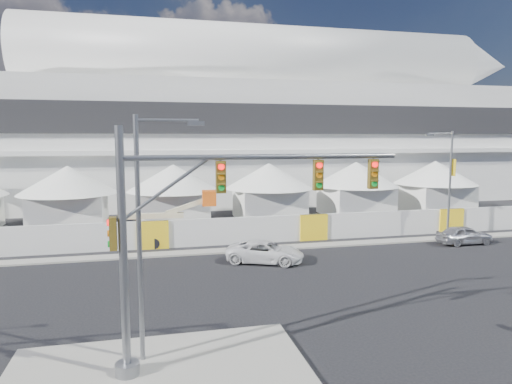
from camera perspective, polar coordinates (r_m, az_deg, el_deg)
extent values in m
plane|color=black|center=(20.53, 5.38, -15.68)|extent=(160.00, 160.00, 0.00)
cube|color=gray|center=(16.86, -12.09, -20.82)|extent=(10.00, 5.00, 0.15)
cube|color=gray|center=(40.87, 26.97, -4.88)|extent=(80.00, 1.20, 0.12)
cube|color=silver|center=(61.59, 0.04, 6.09)|extent=(80.00, 24.00, 14.00)
cube|color=black|center=(49.88, 3.28, 9.10)|extent=(68.00, 0.30, 3.20)
cube|color=silver|center=(49.62, 3.33, 5.07)|extent=(72.00, 0.80, 0.50)
cylinder|color=silver|center=(60.46, 0.49, 16.33)|extent=(57.60, 8.40, 8.40)
cylinder|color=silver|center=(60.89, 2.39, 15.86)|extent=(51.60, 6.80, 6.80)
cylinder|color=silver|center=(61.39, 4.25, 15.37)|extent=(45.60, 5.20, 5.20)
cone|color=silver|center=(75.24, 26.36, 13.93)|extent=(8.00, 7.60, 7.60)
cube|color=white|center=(42.98, -22.29, -2.15)|extent=(6.00, 6.00, 3.00)
cone|color=white|center=(42.67, -22.45, 1.44)|extent=(8.40, 8.40, 2.40)
cube|color=white|center=(42.48, -10.21, -1.84)|extent=(6.00, 6.00, 3.00)
cone|color=white|center=(42.16, -10.29, 1.79)|extent=(8.40, 8.40, 2.40)
cube|color=white|center=(43.86, 1.61, -1.46)|extent=(6.00, 6.00, 3.00)
cone|color=white|center=(43.55, 1.62, 2.06)|extent=(8.40, 8.40, 2.40)
cube|color=white|center=(46.96, 12.29, -1.06)|extent=(6.00, 6.00, 3.00)
cone|color=white|center=(46.67, 12.38, 2.22)|extent=(8.40, 8.40, 2.40)
cube|color=white|center=(51.46, 21.38, -0.69)|extent=(6.00, 6.00, 3.00)
cone|color=white|center=(51.20, 21.51, 2.30)|extent=(8.40, 8.40, 2.40)
cube|color=silver|center=(35.31, 7.14, -4.38)|extent=(70.00, 0.25, 2.00)
imported|color=#ACADB1|center=(37.11, 24.59, -4.89)|extent=(1.65, 4.08, 1.39)
imported|color=silver|center=(28.98, 1.15, -7.48)|extent=(4.00, 5.35, 1.35)
imported|color=silver|center=(37.01, -24.66, -5.02)|extent=(2.06, 4.49, 1.27)
cylinder|color=slate|center=(15.15, -16.26, -7.45)|extent=(0.27, 0.27, 8.08)
cylinder|color=slate|center=(16.51, -15.79, -20.48)|extent=(0.79, 0.79, 0.40)
cylinder|color=slate|center=(15.17, 1.31, 4.43)|extent=(9.35, 0.18, 0.18)
cube|color=#594714|center=(14.90, -4.43, 1.88)|extent=(0.32, 0.22, 1.05)
cube|color=#594714|center=(15.77, 7.76, 2.11)|extent=(0.32, 0.22, 1.05)
cube|color=#594714|center=(16.62, 14.41, 2.20)|extent=(0.32, 0.22, 1.05)
cube|color=#594714|center=(15.02, -17.42, -4.98)|extent=(0.22, 0.32, 1.05)
cylinder|color=slate|center=(16.03, -14.39, -5.91)|extent=(0.17, 0.17, 8.46)
cylinder|color=slate|center=(15.66, -11.01, 8.78)|extent=(2.07, 0.11, 0.11)
cube|color=slate|center=(15.72, -7.54, 8.50)|extent=(0.56, 0.24, 0.14)
cylinder|color=slate|center=(38.01, 23.07, 0.74)|extent=(0.17, 0.17, 8.32)
cylinder|color=slate|center=(37.23, 22.09, 6.80)|extent=(2.03, 0.11, 0.11)
cube|color=slate|center=(36.71, 20.89, 6.71)|extent=(0.55, 0.23, 0.14)
cube|color=yellow|center=(38.04, 23.45, 2.82)|extent=(0.03, 0.55, 1.29)
cube|color=orange|center=(34.24, -14.75, -5.59)|extent=(4.08, 2.04, 1.21)
cube|color=beige|center=(33.92, -12.59, -2.89)|extent=(4.21, 0.68, 0.39)
cube|color=beige|center=(33.93, -8.52, -1.67)|extent=(3.26, 0.56, 1.34)
cube|color=orange|center=(34.01, -5.95, -0.67)|extent=(1.06, 1.06, 1.10)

